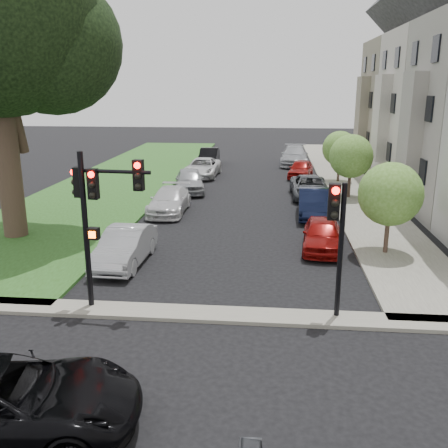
# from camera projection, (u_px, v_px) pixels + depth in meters

# --- Properties ---
(ground) EXTENTS (140.00, 140.00, 0.00)m
(ground) POSITION_uv_depth(u_px,v_px,m) (205.00, 351.00, 12.79)
(ground) COLOR black
(ground) RESTS_ON ground
(grass_strip) EXTENTS (8.00, 44.00, 0.12)m
(grass_strip) POSITION_uv_depth(u_px,v_px,m) (127.00, 177.00, 36.62)
(grass_strip) COLOR #254614
(grass_strip) RESTS_ON ground
(sidewalk_right) EXTENTS (3.50, 44.00, 0.12)m
(sidewalk_right) POSITION_uv_depth(u_px,v_px,m) (345.00, 181.00, 35.17)
(sidewalk_right) COLOR slate
(sidewalk_right) RESTS_ON ground
(sidewalk_cross) EXTENTS (60.00, 1.00, 0.12)m
(sidewalk_cross) POSITION_uv_depth(u_px,v_px,m) (214.00, 314.00, 14.70)
(sidewalk_cross) COLOR slate
(sidewalk_cross) RESTS_ON ground
(house_c) EXTENTS (7.70, 7.55, 15.97)m
(house_c) POSITION_uv_depth(u_px,v_px,m) (445.00, 79.00, 31.83)
(house_c) COLOR #9A9490
(house_c) RESTS_ON ground
(house_d) EXTENTS (7.70, 7.55, 15.97)m
(house_d) POSITION_uv_depth(u_px,v_px,m) (413.00, 81.00, 39.03)
(house_d) COLOR gray
(house_d) RESTS_ON ground
(small_tree_a) EXTENTS (2.50, 2.50, 3.74)m
(small_tree_a) POSITION_uv_depth(u_px,v_px,m) (390.00, 194.00, 19.38)
(small_tree_a) COLOR brown
(small_tree_a) RESTS_ON ground
(small_tree_b) EXTENTS (2.56, 2.56, 3.84)m
(small_tree_b) POSITION_uv_depth(u_px,v_px,m) (351.00, 156.00, 29.24)
(small_tree_b) COLOR brown
(small_tree_b) RESTS_ON ground
(small_tree_c) EXTENTS (2.39, 2.39, 3.58)m
(small_tree_c) POSITION_uv_depth(u_px,v_px,m) (340.00, 149.00, 34.23)
(small_tree_c) COLOR brown
(small_tree_c) RESTS_ON ground
(traffic_signal_main) EXTENTS (2.34, 0.61, 4.79)m
(traffic_signal_main) POSITION_uv_depth(u_px,v_px,m) (97.00, 203.00, 14.36)
(traffic_signal_main) COLOR black
(traffic_signal_main) RESTS_ON ground
(traffic_signal_secondary) EXTENTS (0.51, 0.41, 4.03)m
(traffic_signal_secondary) POSITION_uv_depth(u_px,v_px,m) (337.00, 226.00, 13.82)
(traffic_signal_secondary) COLOR black
(traffic_signal_secondary) RESTS_ON ground
(car_parked_0) EXTENTS (1.90, 4.00, 1.32)m
(car_parked_0) POSITION_uv_depth(u_px,v_px,m) (322.00, 234.00, 20.49)
(car_parked_0) COLOR maroon
(car_parked_0) RESTS_ON ground
(car_parked_1) EXTENTS (1.69, 4.39, 1.43)m
(car_parked_1) POSITION_uv_depth(u_px,v_px,m) (314.00, 203.00, 25.65)
(car_parked_1) COLOR black
(car_parked_1) RESTS_ON ground
(car_parked_2) EXTENTS (2.31, 4.79, 1.31)m
(car_parked_2) POSITION_uv_depth(u_px,v_px,m) (310.00, 187.00, 30.02)
(car_parked_2) COLOR #3F4247
(car_parked_2) RESTS_ON ground
(car_parked_3) EXTENTS (2.23, 4.03, 1.30)m
(car_parked_3) POSITION_uv_depth(u_px,v_px,m) (301.00, 169.00, 36.60)
(car_parked_3) COLOR maroon
(car_parked_3) RESTS_ON ground
(car_parked_4) EXTENTS (2.55, 5.60, 1.59)m
(car_parked_4) POSITION_uv_depth(u_px,v_px,m) (294.00, 156.00, 42.37)
(car_parked_4) COLOR #999BA0
(car_parked_4) RESTS_ON ground
(car_parked_5) EXTENTS (1.58, 4.25, 1.39)m
(car_parked_5) POSITION_uv_depth(u_px,v_px,m) (125.00, 247.00, 18.85)
(car_parked_5) COLOR #999BA0
(car_parked_5) RESTS_ON ground
(car_parked_6) EXTENTS (1.86, 4.55, 1.32)m
(car_parked_6) POSITION_uv_depth(u_px,v_px,m) (169.00, 201.00, 26.50)
(car_parked_6) COLOR silver
(car_parked_6) RESTS_ON ground
(car_parked_7) EXTENTS (2.56, 4.66, 1.50)m
(car_parked_7) POSITION_uv_depth(u_px,v_px,m) (190.00, 180.00, 31.64)
(car_parked_7) COLOR #999BA0
(car_parked_7) RESTS_ON ground
(car_parked_8) EXTENTS (2.43, 5.00, 1.37)m
(car_parked_8) POSITION_uv_depth(u_px,v_px,m) (203.00, 168.00, 37.00)
(car_parked_8) COLOR silver
(car_parked_8) RESTS_ON ground
(car_parked_9) EXTENTS (1.61, 4.35, 1.42)m
(car_parked_9) POSITION_uv_depth(u_px,v_px,m) (209.00, 157.00, 42.46)
(car_parked_9) COLOR black
(car_parked_9) RESTS_ON ground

